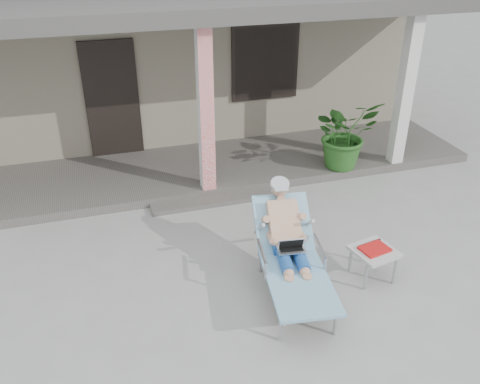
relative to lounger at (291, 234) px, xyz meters
name	(u,v)px	position (x,y,z in m)	size (l,w,h in m)	color
ground	(247,270)	(-0.41, 0.42, -0.76)	(60.00, 60.00, 0.00)	#9E9E99
house	(160,40)	(-0.41, 6.92, 0.90)	(10.40, 5.40, 3.30)	gray
porch_deck	(197,169)	(-0.41, 3.42, -0.69)	(10.00, 2.00, 0.15)	#605B56
porch_overhang	(191,13)	(-0.41, 3.37, 2.02)	(10.00, 2.30, 2.85)	silver
porch_step	(213,201)	(-0.41, 2.27, -0.73)	(2.00, 0.30, 0.07)	#605B56
lounger	(291,234)	(0.00, 0.00, 0.00)	(0.98, 1.97, 1.24)	#B7B7BC
side_table	(374,252)	(1.08, -0.16, -0.38)	(0.59, 0.59, 0.45)	#B6B5B1
potted_palm	(345,133)	(2.08, 2.67, 0.01)	(1.12, 0.97, 1.24)	#26591E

